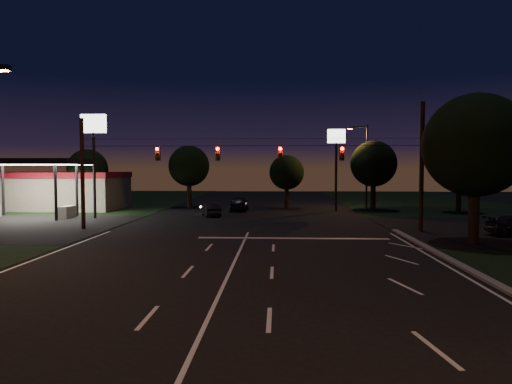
# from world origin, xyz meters

# --- Properties ---
(ground) EXTENTS (140.00, 140.00, 0.00)m
(ground) POSITION_xyz_m (0.00, 0.00, 0.00)
(ground) COLOR black
(ground) RESTS_ON ground
(center_line) EXTENTS (0.14, 40.00, 0.01)m
(center_line) POSITION_xyz_m (0.00, -6.00, 0.01)
(center_line) COLOR silver
(center_line) RESTS_ON ground
(stop_bar) EXTENTS (12.00, 0.50, 0.01)m
(stop_bar) POSITION_xyz_m (3.00, 11.50, 0.01)
(stop_bar) COLOR silver
(stop_bar) RESTS_ON ground
(utility_pole_right) EXTENTS (0.30, 0.30, 9.00)m
(utility_pole_right) POSITION_xyz_m (12.00, 15.00, 0.00)
(utility_pole_right) COLOR black
(utility_pole_right) RESTS_ON ground
(utility_pole_left) EXTENTS (0.28, 0.28, 8.00)m
(utility_pole_left) POSITION_xyz_m (-12.00, 15.00, 0.00)
(utility_pole_left) COLOR black
(utility_pole_left) RESTS_ON ground
(signal_span) EXTENTS (24.00, 0.40, 1.56)m
(signal_span) POSITION_xyz_m (-0.00, 14.96, 5.50)
(signal_span) COLOR black
(signal_span) RESTS_ON ground
(gas_station) EXTENTS (14.20, 16.10, 5.25)m
(gas_station) POSITION_xyz_m (-21.86, 30.39, 2.38)
(gas_station) COLOR gray
(gas_station) RESTS_ON ground
(pole_sign_left_near) EXTENTS (2.20, 0.30, 9.10)m
(pole_sign_left_near) POSITION_xyz_m (-14.00, 22.00, 6.98)
(pole_sign_left_near) COLOR black
(pole_sign_left_near) RESTS_ON ground
(pole_sign_right) EXTENTS (1.80, 0.30, 8.40)m
(pole_sign_right) POSITION_xyz_m (8.00, 30.00, 6.24)
(pole_sign_right) COLOR black
(pole_sign_right) RESTS_ON ground
(street_light_right_far) EXTENTS (2.20, 0.35, 9.00)m
(street_light_right_far) POSITION_xyz_m (11.24, 32.00, 5.24)
(street_light_right_far) COLOR black
(street_light_right_far) RESTS_ON ground
(tree_right_near) EXTENTS (6.00, 6.00, 8.76)m
(tree_right_near) POSITION_xyz_m (13.53, 10.17, 5.68)
(tree_right_near) COLOR black
(tree_right_near) RESTS_ON ground
(tree_far_a) EXTENTS (4.20, 4.20, 6.42)m
(tree_far_a) POSITION_xyz_m (-17.98, 30.12, 4.26)
(tree_far_a) COLOR black
(tree_far_a) RESTS_ON ground
(tree_far_b) EXTENTS (4.60, 4.60, 6.98)m
(tree_far_b) POSITION_xyz_m (-7.98, 34.13, 4.61)
(tree_far_b) COLOR black
(tree_far_b) RESTS_ON ground
(tree_far_c) EXTENTS (3.80, 3.80, 5.86)m
(tree_far_c) POSITION_xyz_m (3.02, 33.10, 3.90)
(tree_far_c) COLOR black
(tree_far_c) RESTS_ON ground
(tree_far_d) EXTENTS (4.80, 4.80, 7.30)m
(tree_far_d) POSITION_xyz_m (12.02, 31.13, 4.83)
(tree_far_d) COLOR black
(tree_far_d) RESTS_ON ground
(tree_far_e) EXTENTS (4.00, 4.00, 6.18)m
(tree_far_e) POSITION_xyz_m (20.02, 29.11, 4.11)
(tree_far_e) COLOR black
(tree_far_e) RESTS_ON ground
(car_oncoming_a) EXTENTS (1.80, 4.47, 1.52)m
(car_oncoming_a) POSITION_xyz_m (-1.98, 29.67, 0.76)
(car_oncoming_a) COLOR black
(car_oncoming_a) RESTS_ON ground
(car_oncoming_b) EXTENTS (2.47, 3.99, 1.24)m
(car_oncoming_b) POSITION_xyz_m (-4.16, 24.56, 0.62)
(car_oncoming_b) COLOR black
(car_oncoming_b) RESTS_ON ground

